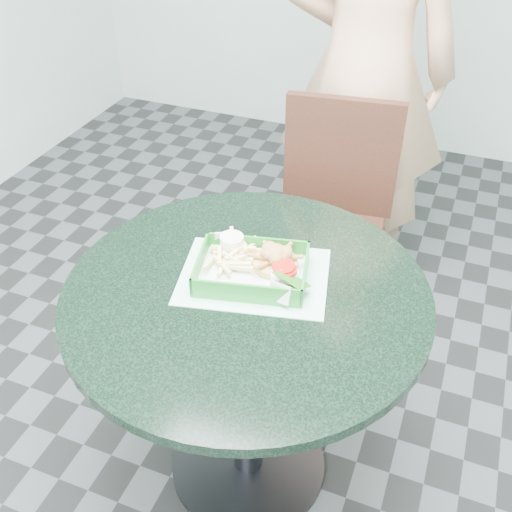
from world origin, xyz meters
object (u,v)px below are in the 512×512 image
(dining_chair, at_px, (330,209))
(food_basket, at_px, (252,278))
(cafe_table, at_px, (247,342))
(crab_sandwich, at_px, (277,266))
(sauce_ramekin, at_px, (240,245))
(diner_person, at_px, (373,6))

(dining_chair, distance_m, food_basket, 0.78)
(cafe_table, xyz_separation_m, crab_sandwich, (0.05, 0.08, 0.22))
(crab_sandwich, bearing_deg, cafe_table, -122.07)
(dining_chair, bearing_deg, sauce_ramekin, -104.44)
(sauce_ramekin, bearing_deg, cafe_table, -61.62)
(diner_person, height_order, sauce_ramekin, diner_person)
(crab_sandwich, bearing_deg, sauce_ramekin, 158.91)
(diner_person, xyz_separation_m, food_basket, (-0.02, -1.10, -0.41))
(cafe_table, xyz_separation_m, diner_person, (0.02, 1.15, 0.59))
(dining_chair, xyz_separation_m, food_basket, (-0.02, -0.75, 0.23))
(cafe_table, height_order, diner_person, diner_person)
(dining_chair, bearing_deg, diner_person, 81.95)
(crab_sandwich, height_order, sauce_ramekin, crab_sandwich)
(dining_chair, relative_size, crab_sandwich, 7.90)
(dining_chair, relative_size, diner_person, 0.40)
(cafe_table, distance_m, food_basket, 0.19)
(dining_chair, height_order, crab_sandwich, dining_chair)
(cafe_table, relative_size, dining_chair, 1.01)
(food_basket, bearing_deg, sauce_ramekin, 129.02)
(food_basket, height_order, crab_sandwich, crab_sandwich)
(cafe_table, bearing_deg, sauce_ramekin, 118.38)
(cafe_table, relative_size, crab_sandwich, 8.01)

